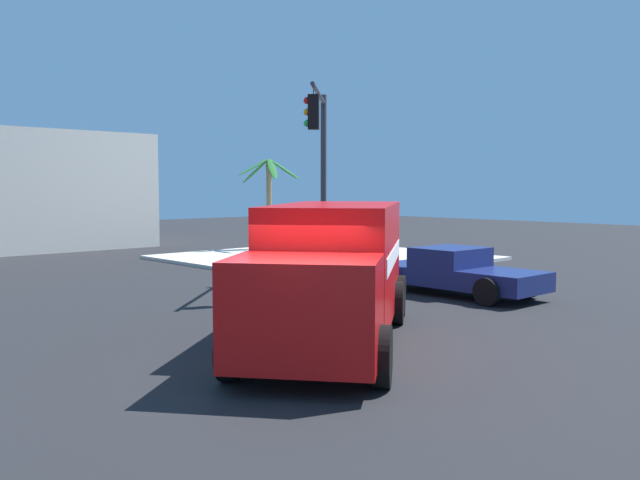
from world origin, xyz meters
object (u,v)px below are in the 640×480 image
at_px(vending_machine_red, 303,232).
at_px(traffic_light_primary, 320,156).
at_px(delivery_truck, 332,270).
at_px(pickup_navy, 456,270).
at_px(palm_tree_far, 269,186).

bearing_deg(vending_machine_red, traffic_light_primary, -128.66).
height_order(delivery_truck, pickup_navy, delivery_truck).
bearing_deg(pickup_navy, traffic_light_primary, 115.17).
xyz_separation_m(pickup_navy, palm_tree_far, (4.44, 14.15, 2.47)).
xyz_separation_m(traffic_light_primary, palm_tree_far, (6.26, 10.28, -0.92)).
xyz_separation_m(traffic_light_primary, vending_machine_red, (6.58, 8.23, -3.05)).
xyz_separation_m(delivery_truck, pickup_navy, (6.85, 1.86, -0.73)).
bearing_deg(traffic_light_primary, pickup_navy, -64.83).
height_order(pickup_navy, vending_machine_red, vending_machine_red).
bearing_deg(palm_tree_far, pickup_navy, -107.42).
height_order(traffic_light_primary, palm_tree_far, traffic_light_primary).
distance_m(delivery_truck, traffic_light_primary, 8.08).
bearing_deg(palm_tree_far, delivery_truck, -125.20).
relative_size(traffic_light_primary, pickup_navy, 1.16).
bearing_deg(pickup_navy, delivery_truck, -164.83).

